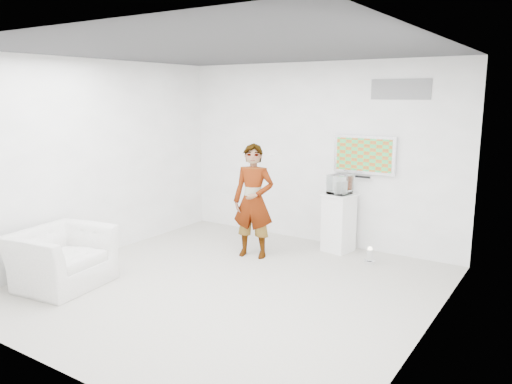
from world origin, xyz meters
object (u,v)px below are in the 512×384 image
(armchair, at_px, (61,258))
(pedestal, at_px, (339,223))
(floor_uplight, at_px, (370,256))
(tv, at_px, (365,155))
(person, at_px, (253,201))

(armchair, height_order, pedestal, pedestal)
(floor_uplight, bearing_deg, armchair, -135.73)
(tv, distance_m, person, 1.90)
(armchair, distance_m, floor_uplight, 4.34)
(pedestal, height_order, floor_uplight, pedestal)
(person, height_order, armchair, person)
(tv, height_order, person, tv)
(person, distance_m, floor_uplight, 1.92)
(tv, xyz_separation_m, pedestal, (-0.29, -0.26, -1.08))
(tv, distance_m, pedestal, 1.15)
(tv, height_order, armchair, tv)
(tv, relative_size, floor_uplight, 4.02)
(armchair, xyz_separation_m, floor_uplight, (3.10, 3.02, -0.25))
(person, distance_m, pedestal, 1.44)
(armchair, bearing_deg, tv, -44.40)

